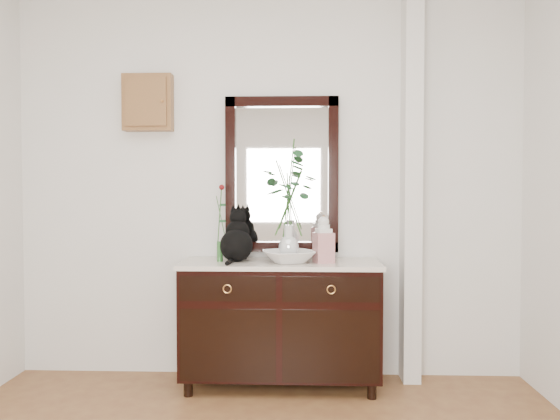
{
  "coord_description": "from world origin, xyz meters",
  "views": [
    {
      "loc": [
        0.23,
        -1.91,
        1.32
      ],
      "look_at": [
        0.1,
        1.63,
        1.2
      ],
      "focal_mm": 35.0,
      "sensor_mm": 36.0,
      "label": 1
    }
  ],
  "objects_px": {
    "sideboard": "(281,317)",
    "ginger_jar": "(324,239)",
    "lotus_bowl": "(289,257)",
    "cat": "(236,235)"
  },
  "relations": [
    {
      "from": "sideboard",
      "to": "ginger_jar",
      "type": "relative_size",
      "value": 4.2
    },
    {
      "from": "lotus_bowl",
      "to": "ginger_jar",
      "type": "distance_m",
      "value": 0.26
    },
    {
      "from": "cat",
      "to": "ginger_jar",
      "type": "height_order",
      "value": "cat"
    },
    {
      "from": "sideboard",
      "to": "cat",
      "type": "height_order",
      "value": "cat"
    },
    {
      "from": "cat",
      "to": "lotus_bowl",
      "type": "xyz_separation_m",
      "value": [
        0.36,
        -0.07,
        -0.14
      ]
    },
    {
      "from": "cat",
      "to": "lotus_bowl",
      "type": "height_order",
      "value": "cat"
    },
    {
      "from": "sideboard",
      "to": "cat",
      "type": "xyz_separation_m",
      "value": [
        -0.3,
        0.01,
        0.55
      ]
    },
    {
      "from": "cat",
      "to": "lotus_bowl",
      "type": "relative_size",
      "value": 1.09
    },
    {
      "from": "sideboard",
      "to": "lotus_bowl",
      "type": "relative_size",
      "value": 4.05
    },
    {
      "from": "cat",
      "to": "ginger_jar",
      "type": "bearing_deg",
      "value": -2.21
    }
  ]
}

